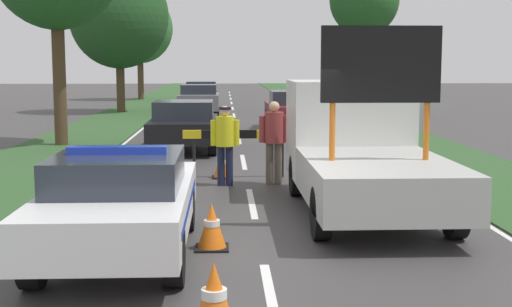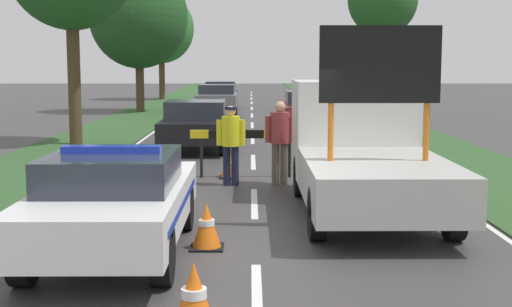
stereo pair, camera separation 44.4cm
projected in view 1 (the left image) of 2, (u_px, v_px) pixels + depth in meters
The scene contains 21 objects.
ground_plane at pixel (260, 245), 10.26m from camera, with size 160.00×160.00×0.00m, color #3D3A3A.
lane_markings at pixel (236, 125), 29.96m from camera, with size 7.57×69.85×0.01m.
grass_verge_left at pixel (106, 125), 29.83m from camera, with size 3.19×120.00×0.03m.
grass_verge_right at pixel (363, 124), 30.32m from camera, with size 3.19×120.00×0.03m.
police_car at pixel (120, 201), 9.59m from camera, with size 1.87×4.64×1.51m.
work_truck at pixel (359, 147), 12.80m from camera, with size 2.25×5.63×3.17m.
road_barrier at pixel (238, 139), 16.16m from camera, with size 2.51×0.08×1.09m.
police_officer at pixel (225, 138), 15.07m from camera, with size 0.61×0.39×1.70m.
pedestrian_civilian at pixel (274, 136), 15.24m from camera, with size 0.64×0.41×1.79m.
traffic_cone_near_police at pixel (99, 189), 13.27m from camera, with size 0.40×0.40×0.55m.
traffic_cone_centre_front at pixel (222, 165), 16.16m from camera, with size 0.45×0.45×0.62m.
traffic_cone_near_truck at pixel (323, 158), 17.70m from camera, with size 0.35×0.35×0.49m.
traffic_cone_behind_barrier at pixel (214, 299), 6.82m from camera, with size 0.52×0.52×0.71m.
traffic_cone_lane_edge at pixel (212, 226), 9.99m from camera, with size 0.47×0.47×0.65m.
queued_car_sedan_black at pixel (184, 125), 21.17m from camera, with size 1.94×4.17×1.49m.
queued_car_wagon_maroon at pixel (292, 109), 27.69m from camera, with size 1.85×4.49×1.53m.
queued_car_suv_grey at pixel (199, 100), 34.64m from camera, with size 1.91×3.92×1.55m.
queued_car_hatch_blue at pixel (202, 94), 40.40m from camera, with size 1.85×3.97×1.55m.
roadside_tree_near_left at pixel (119, 16), 36.86m from camera, with size 5.13×5.13×7.69m.
roadside_tree_near_right at pixel (140, 29), 49.56m from camera, with size 4.59×4.59×7.39m.
roadside_tree_mid_right at pixel (364, 1), 32.62m from camera, with size 3.19×3.19×7.15m.
Camera 1 is at (-0.51, -10.00, 2.60)m, focal length 50.00 mm.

